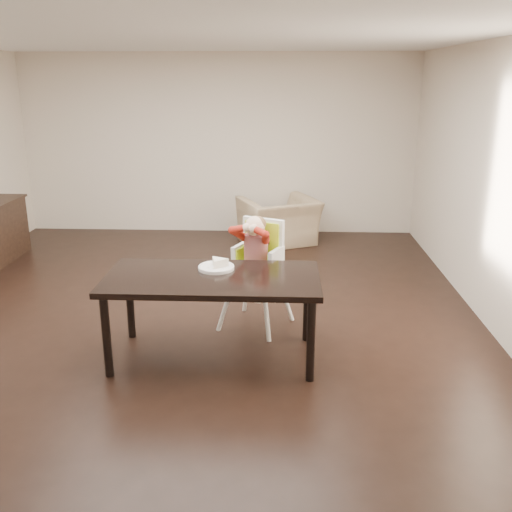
% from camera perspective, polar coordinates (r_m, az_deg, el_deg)
% --- Properties ---
extents(ground, '(7.00, 7.00, 0.00)m').
position_cam_1_polar(ground, '(5.84, -7.26, -6.32)').
color(ground, black).
rests_on(ground, ground).
extents(room_walls, '(6.02, 7.02, 2.71)m').
position_cam_1_polar(room_walls, '(5.37, -8.03, 12.10)').
color(room_walls, beige).
rests_on(room_walls, ground).
extents(dining_table, '(1.80, 0.90, 0.75)m').
position_cam_1_polar(dining_table, '(4.82, -4.38, -2.89)').
color(dining_table, black).
rests_on(dining_table, ground).
extents(high_chair, '(0.61, 0.61, 1.11)m').
position_cam_1_polar(high_chair, '(5.42, 0.11, 0.73)').
color(high_chair, white).
rests_on(high_chair, ground).
extents(plate, '(0.38, 0.38, 0.09)m').
position_cam_1_polar(plate, '(4.95, -3.91, -0.96)').
color(plate, white).
rests_on(plate, dining_table).
extents(armchair, '(1.21, 1.03, 0.90)m').
position_cam_1_polar(armchair, '(8.28, 2.30, 4.24)').
color(armchair, tan).
rests_on(armchair, ground).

